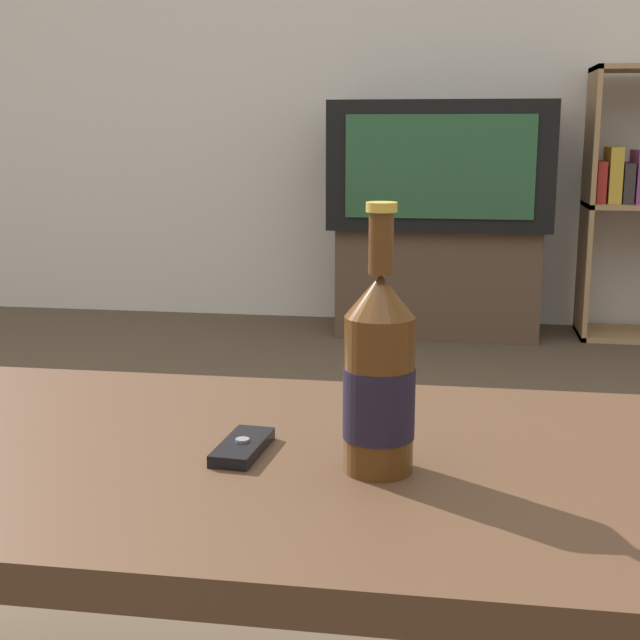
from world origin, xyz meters
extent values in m
cube|color=beige|center=(0.00, 3.02, 1.30)|extent=(8.00, 0.05, 2.60)
cube|color=#422B1C|center=(0.00, 0.00, 0.46)|extent=(1.15, 0.60, 0.04)
cylinder|color=#382417|center=(0.52, 0.24, 0.22)|extent=(0.07, 0.07, 0.44)
cube|color=#4C3828|center=(0.17, 2.77, 0.22)|extent=(0.82, 0.37, 0.45)
cube|color=black|center=(0.17, 2.77, 0.70)|extent=(0.88, 0.45, 0.51)
cube|color=#234C2D|center=(0.17, 2.53, 0.70)|extent=(0.72, 0.01, 0.39)
cube|color=#99754C|center=(0.77, 2.81, 0.54)|extent=(0.02, 0.30, 1.09)
cube|color=#99754C|center=(0.96, 2.81, 0.01)|extent=(0.41, 0.30, 0.02)
cube|color=#99754C|center=(0.96, 2.81, 0.54)|extent=(0.41, 0.30, 0.02)
cube|color=maroon|center=(0.81, 2.81, 0.64)|extent=(0.04, 0.21, 0.16)
cube|color=#B7932D|center=(0.86, 2.81, 0.66)|extent=(0.05, 0.21, 0.22)
cube|color=#2D2828|center=(0.91, 2.81, 0.63)|extent=(0.04, 0.21, 0.16)
cube|color=#7F3875|center=(0.97, 2.81, 0.66)|extent=(0.05, 0.21, 0.21)
cylinder|color=#47280F|center=(0.18, -0.04, 0.56)|extent=(0.08, 0.08, 0.17)
cylinder|color=black|center=(0.18, -0.04, 0.55)|extent=(0.08, 0.08, 0.08)
cone|color=#47280F|center=(0.18, -0.04, 0.67)|extent=(0.08, 0.08, 0.05)
cylinder|color=#47280F|center=(0.18, -0.04, 0.73)|extent=(0.03, 0.03, 0.06)
cylinder|color=#B79333|center=(0.18, -0.04, 0.76)|extent=(0.03, 0.03, 0.01)
cube|color=black|center=(0.03, -0.01, 0.48)|extent=(0.05, 0.11, 0.01)
cylinder|color=slate|center=(0.03, -0.01, 0.49)|extent=(0.02, 0.02, 0.00)
camera|label=1|loc=(0.27, -0.95, 0.84)|focal=50.00mm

